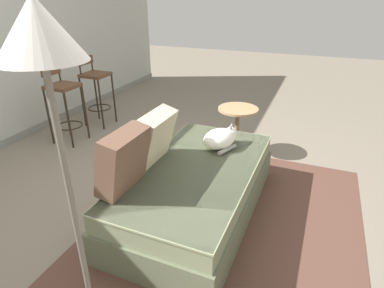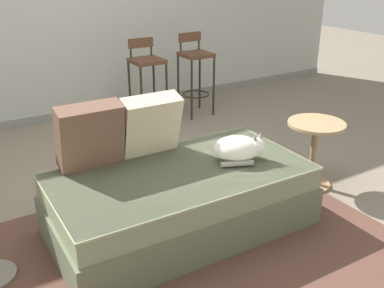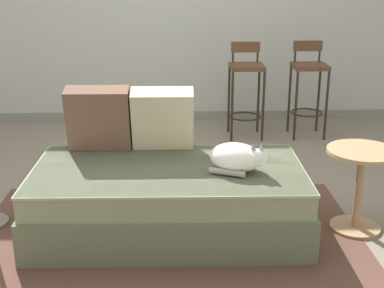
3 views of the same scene
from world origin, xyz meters
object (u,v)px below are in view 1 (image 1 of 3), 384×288
(bar_stool_by_doorway, at_px, (96,85))
(side_table, at_px, (237,124))
(bar_stool_near_window, at_px, (64,99))
(throw_pillow_middle, at_px, (154,137))
(throw_pillow_corner, at_px, (123,160))
(floor_lamp, at_px, (46,74))
(cat, at_px, (221,138))
(couch, at_px, (196,189))

(bar_stool_by_doorway, relative_size, side_table, 1.71)
(bar_stool_near_window, bearing_deg, throw_pillow_middle, -115.73)
(throw_pillow_corner, bearing_deg, floor_lamp, -162.10)
(cat, xyz_separation_m, side_table, (0.78, 0.04, -0.16))
(throw_pillow_middle, xyz_separation_m, bar_stool_near_window, (0.78, 1.62, -0.10))
(side_table, bearing_deg, floor_lamp, 176.57)
(cat, relative_size, bar_stool_by_doorway, 0.42)
(bar_stool_near_window, height_order, side_table, bar_stool_near_window)
(cat, distance_m, floor_lamp, 1.86)
(bar_stool_by_doorway, bearing_deg, couch, -124.44)
(couch, relative_size, throw_pillow_middle, 3.96)
(couch, distance_m, bar_stool_by_doorway, 2.41)
(throw_pillow_middle, distance_m, cat, 0.63)
(throw_pillow_corner, relative_size, side_table, 0.81)
(couch, bearing_deg, bar_stool_near_window, 69.31)
(cat, bearing_deg, couch, 171.25)
(throw_pillow_corner, distance_m, side_table, 1.73)
(cat, relative_size, bar_stool_near_window, 0.42)
(bar_stool_near_window, relative_size, bar_stool_by_doorway, 0.99)
(side_table, relative_size, floor_lamp, 0.32)
(couch, distance_m, floor_lamp, 1.70)
(throw_pillow_middle, bearing_deg, floor_lamp, -168.79)
(cat, xyz_separation_m, bar_stool_by_doorway, (0.93, 2.04, 0.04))
(throw_pillow_corner, bearing_deg, cat, -25.77)
(couch, bearing_deg, throw_pillow_middle, 95.85)
(floor_lamp, bearing_deg, bar_stool_by_doorway, 35.97)
(couch, distance_m, side_table, 1.21)
(bar_stool_by_doorway, distance_m, side_table, 2.01)
(couch, height_order, side_table, side_table)
(bar_stool_near_window, bearing_deg, side_table, -77.17)
(couch, bearing_deg, throw_pillow_corner, 142.00)
(throw_pillow_middle, relative_size, floor_lamp, 0.26)
(bar_stool_near_window, bearing_deg, bar_stool_by_doorway, 0.01)
(throw_pillow_corner, distance_m, cat, 0.98)
(bar_stool_near_window, xyz_separation_m, floor_lamp, (-1.94, -1.85, 0.88))
(throw_pillow_corner, relative_size, bar_stool_by_doorway, 0.48)
(bar_stool_by_doorway, height_order, floor_lamp, floor_lamp)
(couch, relative_size, side_table, 3.18)
(cat, distance_m, bar_stool_near_window, 2.06)
(throw_pillow_corner, height_order, throw_pillow_middle, throw_pillow_corner)
(side_table, bearing_deg, throw_pillow_corner, 167.05)
(cat, xyz_separation_m, bar_stool_near_window, (0.33, 2.04, 0.03))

